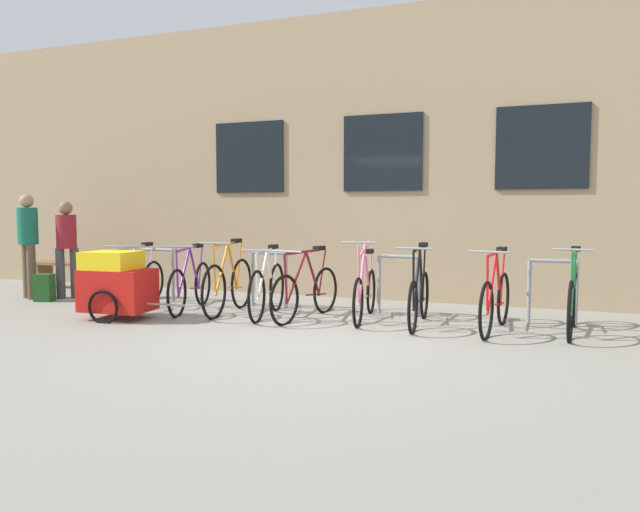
% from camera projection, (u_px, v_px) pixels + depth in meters
% --- Properties ---
extents(ground_plane, '(42.00, 42.00, 0.00)m').
position_uv_depth(ground_plane, '(310.00, 340.00, 6.69)').
color(ground_plane, gray).
extents(storefront_building, '(28.00, 6.51, 4.69)m').
position_uv_depth(storefront_building, '(421.00, 169.00, 12.51)').
color(storefront_building, tan).
rests_on(storefront_building, ground).
extents(bike_rack, '(6.61, 0.05, 0.85)m').
position_uv_depth(bike_rack, '(331.00, 276.00, 8.57)').
color(bike_rack, gray).
rests_on(bike_rack, ground).
extents(bicycle_silver, '(0.44, 1.73, 0.98)m').
position_uv_depth(bicycle_silver, '(137.00, 281.00, 9.12)').
color(bicycle_silver, black).
rests_on(bicycle_silver, ground).
extents(bicycle_pink, '(0.44, 1.70, 1.09)m').
position_uv_depth(bicycle_pink, '(365.00, 292.00, 7.93)').
color(bicycle_pink, black).
rests_on(bicycle_pink, ground).
extents(bicycle_red, '(0.44, 1.70, 1.03)m').
position_uv_depth(bicycle_red, '(495.00, 300.00, 7.14)').
color(bicycle_red, black).
rests_on(bicycle_red, ground).
extents(bicycle_white, '(0.44, 1.67, 1.00)m').
position_uv_depth(bicycle_white, '(267.00, 288.00, 8.18)').
color(bicycle_white, black).
rests_on(bicycle_white, ground).
extents(bicycle_maroon, '(0.45, 1.73, 0.99)m').
position_uv_depth(bicycle_maroon, '(306.00, 291.00, 8.01)').
color(bicycle_maroon, black).
rests_on(bicycle_maroon, ground).
extents(bicycle_green, '(0.44, 1.70, 1.06)m').
position_uv_depth(bicycle_green, '(573.00, 301.00, 7.02)').
color(bicycle_green, black).
rests_on(bicycle_green, ground).
extents(bicycle_purple, '(0.55, 1.73, 1.00)m').
position_uv_depth(bicycle_purple, '(191.00, 285.00, 8.64)').
color(bicycle_purple, black).
rests_on(bicycle_purple, ground).
extents(bicycle_black, '(0.44, 1.70, 1.06)m').
position_uv_depth(bicycle_black, '(419.00, 296.00, 7.54)').
color(bicycle_black, black).
rests_on(bicycle_black, ground).
extents(bicycle_orange, '(0.44, 1.72, 1.07)m').
position_uv_depth(bicycle_orange, '(229.00, 284.00, 8.43)').
color(bicycle_orange, black).
rests_on(bicycle_orange, ground).
extents(bike_trailer, '(1.47, 0.73, 0.93)m').
position_uv_depth(bike_trailer, '(117.00, 284.00, 7.95)').
color(bike_trailer, red).
rests_on(bike_trailer, ground).
extents(wooden_bench, '(1.81, 0.40, 0.49)m').
position_uv_depth(wooden_bench, '(74.00, 269.00, 10.98)').
color(wooden_bench, brown).
rests_on(wooden_bench, ground).
extents(person_by_bench, '(0.32, 0.32, 1.61)m').
position_uv_depth(person_by_bench, '(67.00, 243.00, 9.77)').
color(person_by_bench, '#3F3F42').
rests_on(person_by_bench, ground).
extents(person_browsing, '(0.34, 0.32, 1.73)m').
position_uv_depth(person_browsing, '(28.00, 238.00, 9.74)').
color(person_browsing, brown).
rests_on(person_browsing, ground).
extents(backpack, '(0.32, 0.26, 0.44)m').
position_uv_depth(backpack, '(44.00, 288.00, 9.50)').
color(backpack, '#1E4C1E').
rests_on(backpack, ground).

